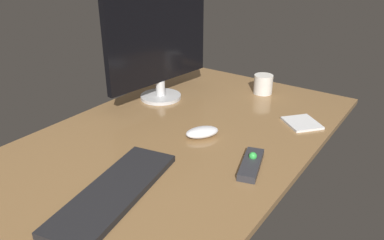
{
  "coord_description": "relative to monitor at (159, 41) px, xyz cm",
  "views": [
    {
      "loc": [
        -90.05,
        -69.27,
        61.05
      ],
      "look_at": [
        2.76,
        -4.11,
        8.0
      ],
      "focal_mm": 35.28,
      "sensor_mm": 36.0,
      "label": 1
    }
  ],
  "objects": [
    {
      "name": "desk",
      "position": [
        -23.61,
        -26.62,
        -25.27
      ],
      "size": [
        140.0,
        84.0,
        2.0
      ],
      "primitive_type": "cube",
      "color": "olive",
      "rests_on": "ground"
    },
    {
      "name": "monitor",
      "position": [
        0.0,
        0.0,
        0.0
      ],
      "size": [
        51.02,
        17.01,
        45.33
      ],
      "rotation": [
        0.0,
        0.0,
        -0.13
      ],
      "color": "silver",
      "rests_on": "desk"
    },
    {
      "name": "keyboard",
      "position": [
        -59.21,
        -33.17,
        -23.35
      ],
      "size": [
        44.4,
        22.12,
        1.83
      ],
      "primitive_type": "cube",
      "rotation": [
        0.0,
        0.0,
        0.2
      ],
      "color": "black",
      "rests_on": "desk"
    },
    {
      "name": "computer_mouse",
      "position": [
        -19.27,
        -33.78,
        -22.55
      ],
      "size": [
        13.02,
        11.56,
        3.43
      ],
      "primitive_type": "ellipsoid",
      "rotation": [
        0.0,
        0.0,
        -0.58
      ],
      "color": "silver",
      "rests_on": "desk"
    },
    {
      "name": "media_remote",
      "position": [
        -27.02,
        -56.12,
        -23.11
      ],
      "size": [
        17.37,
        9.76,
        3.72
      ],
      "rotation": [
        0.0,
        0.0,
        0.3
      ],
      "color": "#2D2D33",
      "rests_on": "desk"
    },
    {
      "name": "coffee_mug",
      "position": [
        30.17,
        -32.54,
        -20.18
      ],
      "size": [
        8.1,
        8.1,
        8.18
      ],
      "primitive_type": "cylinder",
      "color": "silver",
      "rests_on": "desk"
    },
    {
      "name": "notepad",
      "position": [
        9.66,
        -57.84,
        -23.84
      ],
      "size": [
        16.25,
        16.39,
        0.85
      ],
      "primitive_type": "cube",
      "rotation": [
        0.0,
        0.0,
        0.87
      ],
      "color": "silver",
      "rests_on": "desk"
    }
  ]
}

